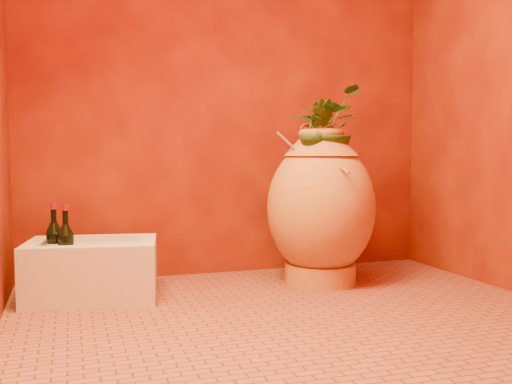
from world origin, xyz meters
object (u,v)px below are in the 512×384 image
object	(u,v)px
wine_bottle_a	(54,246)
amphora	(321,207)
wine_bottle_b	(54,244)
wine_bottle_c	(66,248)
stone_basin	(92,271)
wall_tap	(306,137)

from	to	relation	value
wine_bottle_a	amphora	bearing A→B (deg)	-1.63
wine_bottle_b	wine_bottle_a	bearing A→B (deg)	-88.89
wine_bottle_a	wine_bottle_c	xyz separation A→B (m)	(0.05, -0.08, 0.00)
stone_basin	wine_bottle_c	distance (m)	0.20
amphora	wine_bottle_b	distance (m)	1.42
amphora	wine_bottle_a	distance (m)	1.41
wine_bottle_b	stone_basin	bearing A→B (deg)	-23.49
amphora	wall_tap	size ratio (longest dim) A/B	4.95
amphora	wall_tap	world-z (taller)	wall_tap
stone_basin	wall_tap	distance (m)	1.50
stone_basin	wine_bottle_a	bearing A→B (deg)	-177.59
amphora	wine_bottle_a	size ratio (longest dim) A/B	2.69
wine_bottle_c	wall_tap	world-z (taller)	wall_tap
amphora	wine_bottle_b	xyz separation A→B (m)	(-1.40, 0.12, -0.15)
wine_bottle_c	wall_tap	xyz separation A→B (m)	(1.41, 0.40, 0.55)
amphora	stone_basin	size ratio (longest dim) A/B	1.25
stone_basin	wine_bottle_a	size ratio (longest dim) A/B	2.16
amphora	wine_bottle_c	world-z (taller)	amphora
amphora	wine_bottle_c	bearing A→B (deg)	-178.51
wine_bottle_a	wine_bottle_c	world-z (taller)	same
wall_tap	stone_basin	bearing A→B (deg)	-166.34
wine_bottle_a	wall_tap	size ratio (longest dim) A/B	1.84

